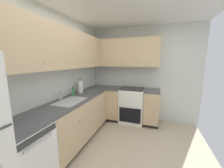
# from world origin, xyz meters

# --- Properties ---
(ground_plane) EXTENTS (3.89, 2.86, 0.02)m
(ground_plane) POSITION_xyz_m (0.00, 0.00, -0.01)
(ground_plane) COLOR #BCAD93
(wall_back) EXTENTS (3.99, 0.05, 2.56)m
(wall_back) POSITION_xyz_m (0.00, 1.45, 1.28)
(wall_back) COLOR silver
(wall_back) RESTS_ON ground_plane
(wall_right) EXTENTS (0.05, 2.96, 2.56)m
(wall_right) POSITION_xyz_m (1.97, 0.00, 1.28)
(wall_right) COLOR silver
(wall_right) RESTS_ON ground_plane
(dishwasher) EXTENTS (0.60, 0.63, 0.88)m
(dishwasher) POSITION_xyz_m (-0.80, 1.13, 0.44)
(dishwasher) COLOR white
(dishwasher) RESTS_ON ground_plane
(lower_cabinets_back) EXTENTS (1.84, 0.62, 0.88)m
(lower_cabinets_back) POSITION_xyz_m (0.43, 1.13, 0.44)
(lower_cabinets_back) COLOR tan
(lower_cabinets_back) RESTS_ON ground_plane
(countertop_back) EXTENTS (3.04, 0.60, 0.03)m
(countertop_back) POSITION_xyz_m (0.42, 1.13, 0.90)
(countertop_back) COLOR #4C4C51
(countertop_back) RESTS_ON lower_cabinets_back
(lower_cabinets_right) EXTENTS (0.62, 1.32, 0.88)m
(lower_cabinets_right) POSITION_xyz_m (1.65, 0.14, 0.44)
(lower_cabinets_right) COLOR tan
(lower_cabinets_right) RESTS_ON ground_plane
(countertop_right) EXTENTS (0.60, 1.32, 0.03)m
(countertop_right) POSITION_xyz_m (1.65, 0.14, 0.90)
(countertop_right) COLOR #4C4C51
(countertop_right) RESTS_ON lower_cabinets_right
(oven_range) EXTENTS (0.68, 0.62, 1.06)m
(oven_range) POSITION_xyz_m (1.66, 0.20, 0.46)
(oven_range) COLOR white
(oven_range) RESTS_ON ground_plane
(upper_cabinets_back) EXTENTS (2.72, 0.34, 0.73)m
(upper_cabinets_back) POSITION_xyz_m (0.26, 1.27, 1.87)
(upper_cabinets_back) COLOR tan
(upper_cabinets_right) EXTENTS (0.32, 1.87, 0.73)m
(upper_cabinets_right) POSITION_xyz_m (1.79, 0.49, 1.87)
(upper_cabinets_right) COLOR tan
(sink) EXTENTS (0.61, 0.40, 0.10)m
(sink) POSITION_xyz_m (0.18, 1.10, 0.87)
(sink) COLOR #B7B7BC
(sink) RESTS_ON countertop_back
(faucet) EXTENTS (0.07, 0.16, 0.18)m
(faucet) POSITION_xyz_m (0.19, 1.30, 1.03)
(faucet) COLOR silver
(faucet) RESTS_ON countertop_back
(soap_bottle) EXTENTS (0.06, 0.06, 0.19)m
(soap_bottle) POSITION_xyz_m (0.57, 1.31, 1.00)
(soap_bottle) COLOR #338C4C
(soap_bottle) RESTS_ON countertop_back
(paper_towel_roll) EXTENTS (0.11, 0.11, 0.35)m
(paper_towel_roll) POSITION_xyz_m (0.84, 1.29, 1.06)
(paper_towel_roll) COLOR white
(paper_towel_roll) RESTS_ON countertop_back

